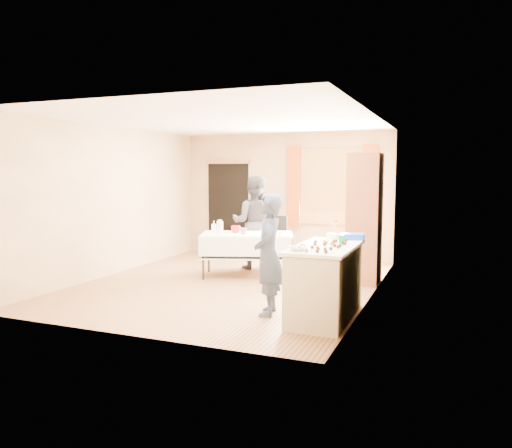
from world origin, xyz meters
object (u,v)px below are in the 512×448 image
at_px(chair, 273,253).
at_px(girl, 268,255).
at_px(woman, 254,223).
at_px(cabinet, 365,219).
at_px(party_table, 247,251).
at_px(counter, 325,282).

xyz_separation_m(chair, girl, (0.98, -2.90, 0.47)).
bearing_deg(woman, cabinet, 154.37).
distance_m(party_table, woman, 0.80).
xyz_separation_m(cabinet, party_table, (-1.97, -0.22, -0.61)).
relative_size(party_table, chair, 1.79).
xyz_separation_m(cabinet, chair, (-1.79, 0.63, -0.76)).
bearing_deg(cabinet, woman, 168.06).
bearing_deg(woman, party_table, 87.41).
bearing_deg(counter, party_table, 133.97).
bearing_deg(cabinet, girl, -109.69).
height_order(cabinet, counter, cabinet).
bearing_deg(counter, woman, 127.51).
distance_m(counter, party_table, 2.70).
bearing_deg(girl, party_table, -164.63).
distance_m(counter, girl, 0.78).
bearing_deg(girl, cabinet, 146.04).
bearing_deg(chair, party_table, -95.81).
distance_m(cabinet, girl, 2.42).
height_order(girl, woman, woman).
relative_size(party_table, girl, 1.15).
relative_size(girl, woman, 0.89).
relative_size(cabinet, party_table, 1.20).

